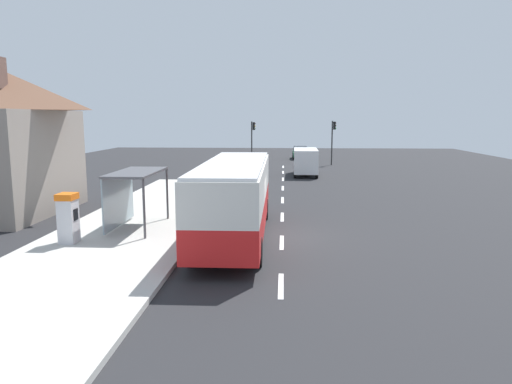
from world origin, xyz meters
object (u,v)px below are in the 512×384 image
Objects in this scene: recycling_bin_orange at (196,202)px; traffic_light_far_side at (253,136)px; ticket_machine at (68,218)px; recycling_bin_green at (191,207)px; recycling_bin_yellow at (194,205)px; white_van at (306,160)px; bus_shelter at (130,184)px; bus at (235,195)px; traffic_light_near_side at (333,136)px; sedan_near at (300,152)px.

traffic_light_far_side is at bearing 87.73° from recycling_bin_orange.
ticket_machine is at bearing -98.11° from traffic_light_far_side.
ticket_machine is 6.36m from recycling_bin_green.
recycling_bin_yellow is 28.66m from traffic_light_far_side.
recycling_bin_yellow is (-6.40, -18.21, -0.69)m from white_van.
recycling_bin_orange is 0.24× the size of bus_shelter.
bus is 11.61× the size of recycling_bin_yellow.
recycling_bin_orange is at bearing 90.00° from recycling_bin_yellow.
traffic_light_far_side is at bearing 87.84° from recycling_bin_green.
white_van is 18.66m from recycling_bin_orange.
bus_shelter is at bearing 60.08° from ticket_machine.
traffic_light_far_side is at bearing 87.78° from recycling_bin_yellow.
traffic_light_near_side is (3.30, 9.53, 1.78)m from white_van.
bus is at bearing -53.27° from recycling_bin_green.
bus is 32.61m from traffic_light_near_side.
sedan_near is 4.63× the size of recycling_bin_yellow.
sedan_near is at bearing 79.76° from recycling_bin_green.
recycling_bin_orange is 0.20× the size of traffic_light_near_side.
bus_shelter is (-4.70, 0.98, 0.25)m from bus.
traffic_light_near_side is at bearing 68.85° from bus_shelter.
ticket_machine is 2.04× the size of recycling_bin_green.
recycling_bin_yellow is 4.04m from bus_shelter.
traffic_light_far_side is at bearing 81.89° from ticket_machine.
ticket_machine reaches higher than recycling_bin_yellow.
sedan_near is 4.63× the size of recycling_bin_orange.
recycling_bin_green is at bearing -100.24° from sedan_near.
traffic_light_far_side is at bearing -128.71° from sedan_near.
traffic_light_far_side is (1.10, 29.24, 2.42)m from recycling_bin_green.
traffic_light_far_side is (1.10, 28.54, 2.42)m from recycling_bin_yellow.
white_van is at bearing -90.34° from sedan_near.
recycling_bin_green is at bearing -108.84° from traffic_light_near_side.
recycling_bin_yellow is (-6.50, -35.27, -0.14)m from sedan_near.
ticket_machine reaches higher than recycling_bin_orange.
recycling_bin_yellow is (0.00, 0.70, 0.00)m from recycling_bin_green.
recycling_bin_orange is at bearing 117.72° from bus.
traffic_light_near_side is at bearing 70.88° from white_van.
bus is at bearing -99.97° from white_van.
traffic_light_near_side is (3.20, -7.53, 2.33)m from sedan_near.
recycling_bin_green is at bearing -90.00° from recycling_bin_yellow.
bus_shelter is (-8.71, -38.33, 1.31)m from sedan_near.
recycling_bin_green and recycling_bin_orange have the same top height.
sedan_near is 35.87m from recycling_bin_yellow.
traffic_light_near_side is (9.70, 28.44, 2.47)m from recycling_bin_green.
bus reaches higher than ticket_machine.
recycling_bin_orange is 0.21× the size of traffic_light_far_side.
recycling_bin_orange is 28.83m from traffic_light_near_side.
recycling_bin_yellow is 29.49m from traffic_light_near_side.
sedan_near is 8.51m from traffic_light_near_side.
traffic_light_far_side is at bearing 174.68° from traffic_light_near_side.
recycling_bin_orange is at bearing -100.65° from sedan_near.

